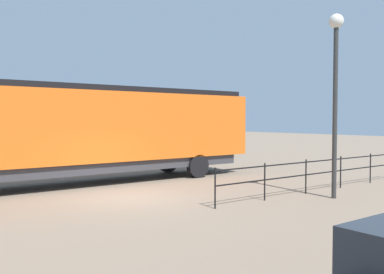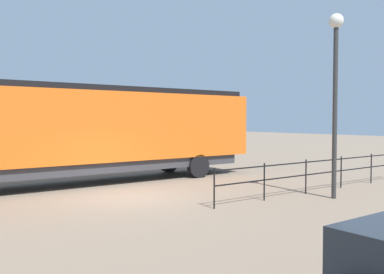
% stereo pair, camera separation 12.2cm
% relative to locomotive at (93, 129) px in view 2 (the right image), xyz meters
% --- Properties ---
extents(ground_plane, '(120.00, 120.00, 0.00)m').
position_rel_locomotive_xyz_m(ground_plane, '(3.93, -0.31, -2.32)').
color(ground_plane, '#84705B').
extents(locomotive, '(2.87, 16.39, 4.15)m').
position_rel_locomotive_xyz_m(locomotive, '(0.00, 0.00, 0.00)').
color(locomotive, orange).
rests_on(locomotive, ground_plane).
extents(lamp_post, '(0.50, 0.50, 6.37)m').
position_rel_locomotive_xyz_m(lamp_post, '(8.22, 5.34, 2.06)').
color(lamp_post, '#2D2D2D').
rests_on(lamp_post, ground_plane).
extents(platform_fence, '(0.05, 10.99, 1.27)m').
position_rel_locomotive_xyz_m(platform_fence, '(7.06, 6.38, -1.50)').
color(platform_fence, black).
rests_on(platform_fence, ground_plane).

